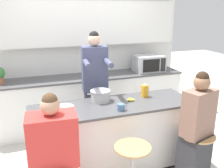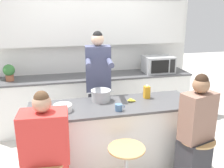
{
  "view_description": "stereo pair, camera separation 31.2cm",
  "coord_description": "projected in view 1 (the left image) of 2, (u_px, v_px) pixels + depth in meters",
  "views": [
    {
      "loc": [
        -1.0,
        -2.75,
        2.06
      ],
      "look_at": [
        0.0,
        0.07,
        1.16
      ],
      "focal_mm": 40.0,
      "sensor_mm": 36.0,
      "label": 1
    },
    {
      "loc": [
        -0.7,
        -2.84,
        2.06
      ],
      "look_at": [
        0.0,
        0.07,
        1.16
      ],
      "focal_mm": 40.0,
      "sensor_mm": 36.0,
      "label": 2
    }
  ],
  "objects": [
    {
      "name": "fruit_bowl",
      "position": [
        65.0,
        110.0,
        2.87
      ],
      "size": [
        0.22,
        0.22,
        0.08
      ],
      "color": "white",
      "rests_on": "kitchen_island"
    },
    {
      "name": "bar_stool_rightmost",
      "position": [
        196.0,
        155.0,
        3.01
      ],
      "size": [
        0.4,
        0.4,
        0.65
      ],
      "color": "tan",
      "rests_on": "ground_plane"
    },
    {
      "name": "banana_bunch",
      "position": [
        130.0,
        100.0,
        3.24
      ],
      "size": [
        0.13,
        0.1,
        0.04
      ],
      "color": "yellow",
      "rests_on": "kitchen_island"
    },
    {
      "name": "wall_back",
      "position": [
        82.0,
        40.0,
        4.44
      ],
      "size": [
        3.74,
        0.22,
        2.7
      ],
      "color": "silver",
      "rests_on": "ground_plane"
    },
    {
      "name": "person_cooking",
      "position": [
        95.0,
        93.0,
        3.62
      ],
      "size": [
        0.42,
        0.61,
        1.78
      ],
      "rotation": [
        0.0,
        0.0,
        -0.12
      ],
      "color": "#383842",
      "rests_on": "ground_plane"
    },
    {
      "name": "ground_plane",
      "position": [
        114.0,
        167.0,
        3.4
      ],
      "size": [
        16.0,
        16.0,
        0.0
      ],
      "primitive_type": "plane",
      "color": "beige"
    },
    {
      "name": "person_seated_near",
      "position": [
        196.0,
        135.0,
        2.93
      ],
      "size": [
        0.43,
        0.35,
        1.41
      ],
      "rotation": [
        0.0,
        0.0,
        0.29
      ],
      "color": "#333338",
      "rests_on": "ground_plane"
    },
    {
      "name": "cooking_pot",
      "position": [
        100.0,
        96.0,
        3.23
      ],
      "size": [
        0.35,
        0.26,
        0.15
      ],
      "color": "#B7BABC",
      "rests_on": "kitchen_island"
    },
    {
      "name": "coffee_cup_far",
      "position": [
        121.0,
        107.0,
        2.94
      ],
      "size": [
        0.12,
        0.09,
        0.08
      ],
      "color": "#4C7099",
      "rests_on": "kitchen_island"
    },
    {
      "name": "juice_carton",
      "position": [
        145.0,
        91.0,
        3.39
      ],
      "size": [
        0.07,
        0.07,
        0.18
      ],
      "color": "gold",
      "rests_on": "kitchen_island"
    },
    {
      "name": "kitchen_island",
      "position": [
        114.0,
        136.0,
        3.27
      ],
      "size": [
        2.09,
        0.67,
        0.91
      ],
      "color": "black",
      "rests_on": "ground_plane"
    },
    {
      "name": "back_counter",
      "position": [
        88.0,
        101.0,
        4.49
      ],
      "size": [
        3.47,
        0.6,
        0.94
      ],
      "color": "white",
      "rests_on": "ground_plane"
    },
    {
      "name": "person_wrapped_blanket",
      "position": [
        55.0,
        164.0,
        2.41
      ],
      "size": [
        0.48,
        0.32,
        1.35
      ],
      "rotation": [
        0.0,
        0.0,
        -0.07
      ],
      "color": "red",
      "rests_on": "ground_plane"
    },
    {
      "name": "coffee_cup_near",
      "position": [
        45.0,
        114.0,
        2.74
      ],
      "size": [
        0.11,
        0.07,
        0.09
      ],
      "color": "#DB4C51",
      "rests_on": "kitchen_island"
    },
    {
      "name": "microwave",
      "position": [
        149.0,
        63.0,
        4.67
      ],
      "size": [
        0.53,
        0.4,
        0.3
      ],
      "color": "#B2B5B7",
      "rests_on": "back_counter"
    }
  ]
}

